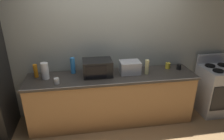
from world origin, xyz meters
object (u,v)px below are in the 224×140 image
object	(u,v)px
toaster_oven	(130,67)
bottle_vinegar	(147,67)
bottle_dish_soap	(36,71)
mug_yellow	(168,66)
microwave	(97,68)
paper_towel_roll	(45,71)
mug_black	(179,67)
stove_range	(216,90)
bottle_spray_cleaner	(73,66)
mug_white	(57,81)

from	to	relation	value
toaster_oven	bottle_vinegar	size ratio (longest dim) A/B	1.35
bottle_dish_soap	mug_yellow	xyz separation A→B (m)	(2.29, 0.01, -0.06)
microwave	paper_towel_roll	distance (m)	0.84
mug_yellow	mug_black	world-z (taller)	mug_yellow
microwave	paper_towel_roll	world-z (taller)	same
toaster_oven	stove_range	bearing A→B (deg)	-2.05
microwave	toaster_oven	xyz separation A→B (m)	(0.55, 0.01, -0.03)
microwave	paper_towel_roll	xyz separation A→B (m)	(-0.84, 0.00, 0.00)
paper_towel_roll	bottle_spray_cleaner	size ratio (longest dim) A/B	0.99
paper_towel_roll	bottle_spray_cleaner	bearing A→B (deg)	20.43
bottle_vinegar	mug_yellow	distance (m)	0.50
microwave	mug_black	world-z (taller)	microwave
bottle_vinegar	mug_yellow	xyz separation A→B (m)	(0.46, 0.18, -0.07)
mug_yellow	mug_white	distance (m)	1.96
bottle_dish_soap	stove_range	bearing A→B (deg)	-2.50
toaster_oven	mug_black	world-z (taller)	toaster_oven
toaster_oven	mug_white	size ratio (longest dim) A/B	3.77
microwave	mug_white	distance (m)	0.69
stove_range	toaster_oven	bearing A→B (deg)	177.95
toaster_oven	bottle_dish_soap	distance (m)	1.56
stove_range	mug_white	distance (m)	2.93
stove_range	bottle_spray_cleaner	size ratio (longest dim) A/B	3.95
toaster_oven	bottle_vinegar	distance (m)	0.29
paper_towel_roll	mug_yellow	xyz separation A→B (m)	(2.13, 0.10, -0.08)
paper_towel_roll	mug_white	size ratio (longest dim) A/B	2.99
mug_white	microwave	bearing A→B (deg)	17.97
bottle_spray_cleaner	bottle_vinegar	world-z (taller)	bottle_spray_cleaner
microwave	mug_black	xyz separation A→B (m)	(1.46, 0.03, -0.09)
toaster_oven	bottle_dish_soap	world-z (taller)	bottle_dish_soap
bottle_vinegar	mug_yellow	world-z (taller)	bottle_vinegar
mug_black	mug_yellow	bearing A→B (deg)	156.29
mug_black	microwave	bearing A→B (deg)	-178.88
microwave	paper_towel_roll	bearing A→B (deg)	179.85
paper_towel_roll	microwave	bearing A→B (deg)	-0.15
microwave	mug_white	bearing A→B (deg)	-162.03
paper_towel_roll	bottle_dish_soap	bearing A→B (deg)	150.64
microwave	bottle_spray_cleaner	size ratio (longest dim) A/B	1.75
paper_towel_roll	bottle_vinegar	size ratio (longest dim) A/B	1.07
stove_range	mug_white	bearing A→B (deg)	-176.77
bottle_spray_cleaner	mug_black	distance (m)	1.87
mug_white	mug_black	xyz separation A→B (m)	(2.11, 0.24, 0.00)
mug_white	mug_black	bearing A→B (deg)	6.47
bottle_spray_cleaner	bottle_dish_soap	distance (m)	0.60
bottle_spray_cleaner	mug_black	world-z (taller)	bottle_spray_cleaner
bottle_spray_cleaner	bottle_dish_soap	xyz separation A→B (m)	(-0.60, -0.07, -0.03)
stove_range	bottle_vinegar	size ratio (longest dim) A/B	4.29
toaster_oven	mug_white	distance (m)	1.22
stove_range	mug_white	world-z (taller)	stove_range
bottle_vinegar	bottle_dish_soap	world-z (taller)	bottle_vinegar
toaster_oven	paper_towel_roll	distance (m)	1.39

